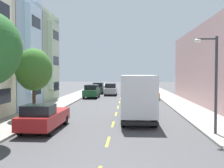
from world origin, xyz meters
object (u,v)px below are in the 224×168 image
(street_tree_second, at_px, (34,70))
(delivery_box_truck, at_px, (138,95))
(parked_pickup_red, at_px, (44,117))
(parked_suv_forest, at_px, (92,91))
(street_lamp, at_px, (213,76))
(parked_suv_black, at_px, (148,89))
(parked_suv_charcoal, at_px, (98,88))
(parked_hatchback_orange, at_px, (152,94))
(moving_silver_sedan, at_px, (111,89))

(street_tree_second, xyz_separation_m, delivery_box_truck, (8.20, -0.47, -1.94))
(parked_pickup_red, height_order, parked_suv_forest, parked_suv_forest)
(street_lamp, relative_size, parked_suv_forest, 1.15)
(street_tree_second, height_order, parked_pickup_red, street_tree_second)
(parked_suv_black, relative_size, parked_suv_charcoal, 1.00)
(parked_hatchback_orange, xyz_separation_m, parked_suv_charcoal, (-8.59, 10.72, 0.23))
(street_tree_second, bearing_deg, moving_silver_sedan, 79.20)
(parked_hatchback_orange, bearing_deg, street_tree_second, -122.10)
(parked_suv_forest, height_order, moving_silver_sedan, same)
(street_lamp, distance_m, parked_suv_charcoal, 34.85)
(parked_hatchback_orange, distance_m, parked_suv_forest, 8.78)
(street_tree_second, height_order, street_lamp, street_lamp)
(parked_hatchback_orange, distance_m, parked_suv_charcoal, 13.74)
(street_tree_second, relative_size, parked_hatchback_orange, 1.35)
(parked_pickup_red, bearing_deg, parked_suv_charcoal, 89.95)
(parked_suv_forest, bearing_deg, street_lamp, -67.13)
(parked_suv_charcoal, height_order, moving_silver_sedan, same)
(street_tree_second, bearing_deg, street_lamp, -23.59)
(parked_suv_charcoal, distance_m, parked_suv_forest, 9.08)
(parked_suv_forest, xyz_separation_m, moving_silver_sedan, (2.47, 5.32, 0.00))
(street_tree_second, height_order, parked_suv_black, street_tree_second)
(delivery_box_truck, distance_m, parked_hatchback_orange, 17.83)
(parked_suv_black, xyz_separation_m, parked_suv_forest, (-8.54, -5.51, 0.00))
(parked_pickup_red, bearing_deg, parked_suv_black, 73.42)
(parked_suv_black, distance_m, moving_silver_sedan, 6.07)
(parked_suv_forest, bearing_deg, delivery_box_truck, -72.50)
(street_lamp, xyz_separation_m, parked_hatchback_orange, (-1.57, 22.52, -2.69))
(delivery_box_truck, height_order, parked_hatchback_orange, delivery_box_truck)
(street_lamp, relative_size, parked_suv_charcoal, 1.16)
(street_lamp, distance_m, moving_silver_sedan, 30.58)
(delivery_box_truck, xyz_separation_m, moving_silver_sedan, (-3.60, 24.57, -0.97))
(parked_pickup_red, distance_m, moving_silver_sedan, 28.58)
(delivery_box_truck, height_order, parked_suv_forest, delivery_box_truck)
(parked_suv_black, relative_size, parked_pickup_red, 0.90)
(delivery_box_truck, bearing_deg, parked_suv_charcoal, 102.03)
(street_lamp, distance_m, parked_hatchback_orange, 22.74)
(parked_suv_charcoal, bearing_deg, parked_hatchback_orange, -51.30)
(street_lamp, bearing_deg, parked_suv_black, 93.19)
(parked_suv_charcoal, height_order, parked_suv_forest, same)
(street_tree_second, distance_m, delivery_box_truck, 8.44)
(parked_suv_black, relative_size, parked_hatchback_orange, 1.19)
(street_lamp, height_order, delivery_box_truck, street_lamp)
(street_tree_second, bearing_deg, parked_pickup_red, -63.97)
(parked_suv_black, relative_size, moving_silver_sedan, 1.01)
(delivery_box_truck, height_order, moving_silver_sedan, delivery_box_truck)
(street_tree_second, bearing_deg, parked_suv_forest, 83.54)
(parked_pickup_red, distance_m, parked_suv_forest, 23.16)
(parked_suv_black, bearing_deg, parked_pickup_red, -106.58)
(street_tree_second, distance_m, parked_suv_black, 26.69)
(parked_suv_black, height_order, parked_suv_forest, same)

